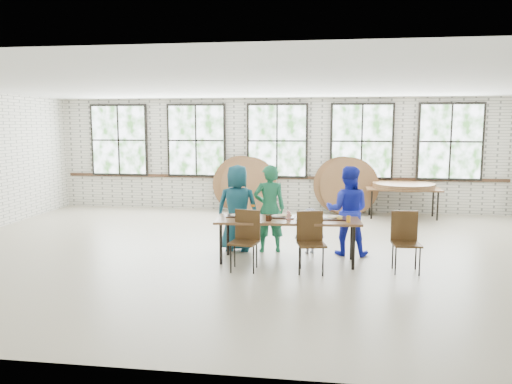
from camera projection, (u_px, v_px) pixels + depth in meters
The scene contains 13 objects.
room at pixel (277, 143), 13.21m from camera, with size 12.00×12.00×12.00m.
dining_table at pixel (288, 222), 8.35m from camera, with size 2.45×0.96×0.74m.
chair_near_left at pixel (246, 235), 7.97m from camera, with size 0.48×0.47×0.95m.
chair_near_right at pixel (311, 236), 7.86m from camera, with size 0.49×0.48×0.95m.
chair_spare at pixel (405, 236), 7.87m from camera, with size 0.45×0.44×0.95m.
adult_teal at pixel (237, 208), 9.10m from camera, with size 0.78×0.50×1.59m, color navy.
adult_green at pixel (269, 209), 9.02m from camera, with size 0.58×0.38×1.59m, color #1D6D48.
toddler at pixel (310, 231), 8.97m from camera, with size 0.53×0.30×0.82m, color #13183C.
adult_blue at pixel (348, 211), 8.83m from camera, with size 0.77×0.60×1.58m, color #1C2ACA.
storage_table at pixel (403, 190), 12.35m from camera, with size 1.80×0.76×0.74m.
tabletop_clutter at pixel (292, 218), 8.31m from camera, with size 2.08×0.60×0.11m.
round_tops_stacked at pixel (403, 186), 12.33m from camera, with size 1.50×1.50×0.13m.
round_tops_leaning at pixel (294, 185), 13.03m from camera, with size 4.35×0.50×1.49m.
Camera 1 is at (1.29, -8.78, 2.31)m, focal length 35.00 mm.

